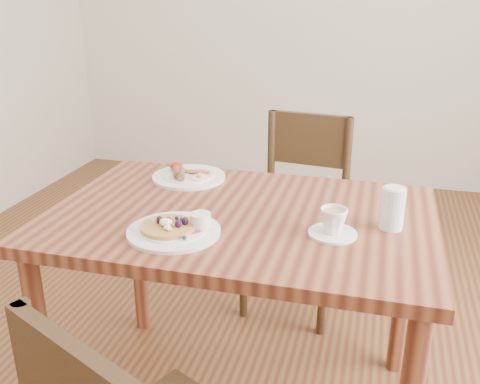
{
  "coord_description": "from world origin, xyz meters",
  "views": [
    {
      "loc": [
        0.41,
        -1.49,
        1.42
      ],
      "look_at": [
        0.0,
        0.0,
        0.82
      ],
      "focal_mm": 40.0,
      "sensor_mm": 36.0,
      "label": 1
    }
  ],
  "objects_px": {
    "water_glass": "(392,208)",
    "dining_table": "(240,241)",
    "teacup_saucer": "(333,223)",
    "breakfast_plate": "(188,176)",
    "chair_far": "(299,204)",
    "pancake_plate": "(175,229)"
  },
  "relations": [
    {
      "from": "chair_far",
      "to": "teacup_saucer",
      "type": "height_order",
      "value": "chair_far"
    },
    {
      "from": "teacup_saucer",
      "to": "water_glass",
      "type": "height_order",
      "value": "water_glass"
    },
    {
      "from": "dining_table",
      "to": "chair_far",
      "type": "xyz_separation_m",
      "value": [
        0.08,
        0.75,
        -0.16
      ]
    },
    {
      "from": "dining_table",
      "to": "water_glass",
      "type": "height_order",
      "value": "water_glass"
    },
    {
      "from": "pancake_plate",
      "to": "breakfast_plate",
      "type": "height_order",
      "value": "pancake_plate"
    },
    {
      "from": "water_glass",
      "to": "dining_table",
      "type": "bearing_deg",
      "value": -179.11
    },
    {
      "from": "teacup_saucer",
      "to": "water_glass",
      "type": "xyz_separation_m",
      "value": [
        0.16,
        0.09,
        0.03
      ]
    },
    {
      "from": "breakfast_plate",
      "to": "teacup_saucer",
      "type": "height_order",
      "value": "teacup_saucer"
    },
    {
      "from": "dining_table",
      "to": "pancake_plate",
      "type": "bearing_deg",
      "value": -125.85
    },
    {
      "from": "dining_table",
      "to": "teacup_saucer",
      "type": "relative_size",
      "value": 8.57
    },
    {
      "from": "dining_table",
      "to": "breakfast_plate",
      "type": "xyz_separation_m",
      "value": [
        -0.27,
        0.26,
        0.11
      ]
    },
    {
      "from": "breakfast_plate",
      "to": "chair_far",
      "type": "bearing_deg",
      "value": 54.43
    },
    {
      "from": "teacup_saucer",
      "to": "water_glass",
      "type": "distance_m",
      "value": 0.19
    },
    {
      "from": "chair_far",
      "to": "breakfast_plate",
      "type": "bearing_deg",
      "value": 60.8
    },
    {
      "from": "water_glass",
      "to": "breakfast_plate",
      "type": "bearing_deg",
      "value": 160.95
    },
    {
      "from": "water_glass",
      "to": "teacup_saucer",
      "type": "bearing_deg",
      "value": -150.5
    },
    {
      "from": "chair_far",
      "to": "water_glass",
      "type": "height_order",
      "value": "chair_far"
    },
    {
      "from": "chair_far",
      "to": "water_glass",
      "type": "relative_size",
      "value": 7.01
    },
    {
      "from": "chair_far",
      "to": "teacup_saucer",
      "type": "xyz_separation_m",
      "value": [
        0.22,
        -0.83,
        0.29
      ]
    },
    {
      "from": "breakfast_plate",
      "to": "water_glass",
      "type": "relative_size",
      "value": 2.15
    },
    {
      "from": "pancake_plate",
      "to": "water_glass",
      "type": "distance_m",
      "value": 0.63
    },
    {
      "from": "pancake_plate",
      "to": "teacup_saucer",
      "type": "height_order",
      "value": "teacup_saucer"
    }
  ]
}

